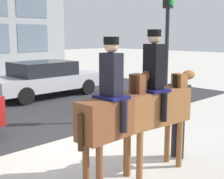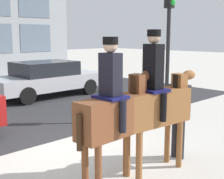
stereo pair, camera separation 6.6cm
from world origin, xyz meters
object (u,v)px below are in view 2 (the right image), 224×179
at_px(street_car_far_lane, 47,78).
at_px(traffic_light, 169,30).
at_px(mounted_horse_lead, 115,112).
at_px(mounted_horse_companion, 156,103).
at_px(pedestrian_bystander, 179,110).

relative_size(street_car_far_lane, traffic_light, 1.20).
bearing_deg(street_car_far_lane, mounted_horse_lead, -114.89).
bearing_deg(mounted_horse_lead, mounted_horse_companion, -5.71).
bearing_deg(mounted_horse_lead, traffic_light, 23.81).
xyz_separation_m(mounted_horse_lead, mounted_horse_companion, (0.97, -0.08, 0.01)).
bearing_deg(pedestrian_bystander, traffic_light, -139.17).
height_order(pedestrian_bystander, street_car_far_lane, pedestrian_bystander).
xyz_separation_m(mounted_horse_companion, pedestrian_bystander, (0.84, 0.07, -0.28)).
height_order(mounted_horse_lead, pedestrian_bystander, mounted_horse_lead).
height_order(mounted_horse_lead, mounted_horse_companion, mounted_horse_companion).
distance_m(street_car_far_lane, traffic_light, 6.10).
relative_size(pedestrian_bystander, traffic_light, 0.44).
relative_size(mounted_horse_lead, mounted_horse_companion, 0.95).
xyz_separation_m(mounted_horse_lead, street_car_far_lane, (3.53, 7.62, -0.54)).
distance_m(mounted_horse_companion, pedestrian_bystander, 0.88).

